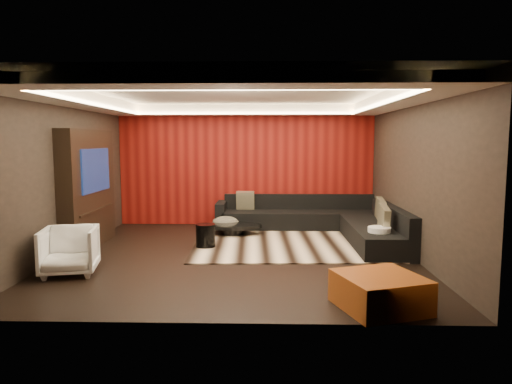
{
  "coord_description": "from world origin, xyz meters",
  "views": [
    {
      "loc": [
        0.52,
        -7.79,
        1.98
      ],
      "look_at": [
        0.3,
        0.6,
        1.05
      ],
      "focal_mm": 32.0,
      "sensor_mm": 36.0,
      "label": 1
    }
  ],
  "objects_px": {
    "coffee_table": "(233,229)",
    "armchair": "(69,251)",
    "drum_stool": "(206,235)",
    "orange_ottoman": "(380,292)",
    "white_side_table": "(379,241)",
    "sectional_sofa": "(324,222)"
  },
  "relations": [
    {
      "from": "drum_stool",
      "to": "orange_ottoman",
      "type": "distance_m",
      "value": 3.95
    },
    {
      "from": "sectional_sofa",
      "to": "armchair",
      "type": "bearing_deg",
      "value": -143.73
    },
    {
      "from": "drum_stool",
      "to": "armchair",
      "type": "distance_m",
      "value": 2.52
    },
    {
      "from": "sectional_sofa",
      "to": "white_side_table",
      "type": "bearing_deg",
      "value": -67.17
    },
    {
      "from": "coffee_table",
      "to": "orange_ottoman",
      "type": "relative_size",
      "value": 1.35
    },
    {
      "from": "coffee_table",
      "to": "white_side_table",
      "type": "distance_m",
      "value": 3.15
    },
    {
      "from": "coffee_table",
      "to": "armchair",
      "type": "distance_m",
      "value": 3.69
    },
    {
      "from": "white_side_table",
      "to": "sectional_sofa",
      "type": "xyz_separation_m",
      "value": [
        -0.74,
        1.75,
        0.02
      ]
    },
    {
      "from": "coffee_table",
      "to": "sectional_sofa",
      "type": "xyz_separation_m",
      "value": [
        1.95,
        0.13,
        0.14
      ]
    },
    {
      "from": "armchair",
      "to": "sectional_sofa",
      "type": "xyz_separation_m",
      "value": [
        4.18,
        3.07,
        -0.1
      ]
    },
    {
      "from": "coffee_table",
      "to": "drum_stool",
      "type": "relative_size",
      "value": 2.89
    },
    {
      "from": "drum_stool",
      "to": "white_side_table",
      "type": "relative_size",
      "value": 0.86
    },
    {
      "from": "coffee_table",
      "to": "orange_ottoman",
      "type": "height_order",
      "value": "orange_ottoman"
    },
    {
      "from": "white_side_table",
      "to": "orange_ottoman",
      "type": "bearing_deg",
      "value": -103.25
    },
    {
      "from": "white_side_table",
      "to": "orange_ottoman",
      "type": "height_order",
      "value": "white_side_table"
    },
    {
      "from": "orange_ottoman",
      "to": "armchair",
      "type": "relative_size",
      "value": 1.16
    },
    {
      "from": "orange_ottoman",
      "to": "sectional_sofa",
      "type": "distance_m",
      "value": 4.37
    },
    {
      "from": "white_side_table",
      "to": "orange_ottoman",
      "type": "xyz_separation_m",
      "value": [
        -0.61,
        -2.61,
        -0.04
      ]
    },
    {
      "from": "coffee_table",
      "to": "sectional_sofa",
      "type": "bearing_deg",
      "value": 3.7
    },
    {
      "from": "coffee_table",
      "to": "drum_stool",
      "type": "distance_m",
      "value": 1.26
    },
    {
      "from": "armchair",
      "to": "orange_ottoman",
      "type": "bearing_deg",
      "value": -28.98
    },
    {
      "from": "drum_stool",
      "to": "orange_ottoman",
      "type": "height_order",
      "value": "drum_stool"
    }
  ]
}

